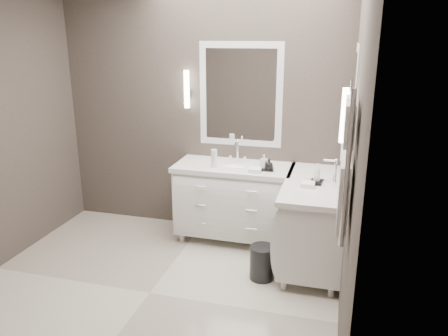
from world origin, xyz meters
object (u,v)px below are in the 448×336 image
(vanity_back, at_px, (234,198))
(vanity_right, at_px, (314,218))
(towel_ladder, at_px, (346,167))
(waste_bin, at_px, (262,262))

(vanity_back, bearing_deg, vanity_right, -20.38)
(towel_ladder, bearing_deg, vanity_back, 124.10)
(vanity_right, xyz_separation_m, waste_bin, (-0.43, -0.40, -0.33))
(vanity_back, distance_m, towel_ladder, 2.16)
(vanity_back, distance_m, vanity_right, 0.93)
(vanity_back, xyz_separation_m, waste_bin, (0.45, -0.72, -0.33))
(vanity_right, xyz_separation_m, towel_ladder, (0.23, -1.30, 0.91))
(vanity_back, height_order, waste_bin, vanity_back)
(towel_ladder, bearing_deg, waste_bin, 125.83)
(vanity_right, bearing_deg, vanity_back, 159.62)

